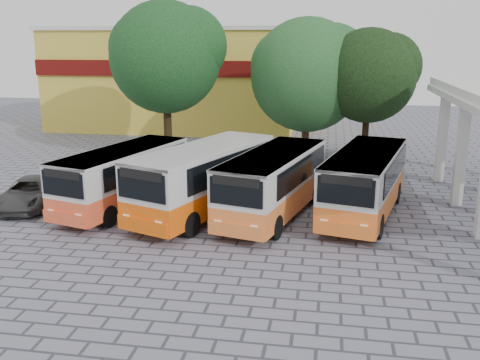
% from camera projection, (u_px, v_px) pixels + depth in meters
% --- Properties ---
extents(ground, '(90.00, 90.00, 0.00)m').
position_uv_depth(ground, '(271.00, 242.00, 19.97)').
color(ground, slate).
rests_on(ground, ground).
extents(shophouse_block, '(20.40, 10.40, 8.30)m').
position_uv_depth(shophouse_block, '(177.00, 78.00, 45.45)').
color(shophouse_block, gold).
rests_on(shophouse_block, ground).
extents(bus_far_left, '(4.15, 7.86, 2.68)m').
position_uv_depth(bus_far_left, '(123.00, 174.00, 23.69)').
color(bus_far_left, '#F1552B').
rests_on(bus_far_left, ground).
extents(bus_centre_left, '(5.18, 8.72, 2.94)m').
position_uv_depth(bus_centre_left, '(204.00, 176.00, 22.83)').
color(bus_centre_left, '#F35806').
rests_on(bus_centre_left, ground).
extents(bus_centre_right, '(4.16, 8.13, 2.78)m').
position_uv_depth(bus_centre_right, '(274.00, 180.00, 22.49)').
color(bus_centre_right, orange).
rests_on(bus_centre_right, ground).
extents(bus_far_right, '(4.13, 8.18, 2.80)m').
position_uv_depth(bus_far_right, '(365.00, 179.00, 22.59)').
color(bus_far_right, orange).
rests_on(bus_far_right, ground).
extents(tree_left, '(7.04, 6.71, 9.65)m').
position_uv_depth(tree_left, '(167.00, 54.00, 32.03)').
color(tree_left, '#2F2211').
rests_on(tree_left, ground).
extents(tree_middle, '(7.37, 7.02, 8.71)m').
position_uv_depth(tree_middle, '(309.00, 71.00, 32.94)').
color(tree_middle, '#492F1E').
rests_on(tree_middle, ground).
extents(tree_right, '(5.85, 5.57, 8.05)m').
position_uv_depth(tree_right, '(370.00, 73.00, 31.50)').
color(tree_right, black).
rests_on(tree_right, ground).
extents(parked_car, '(2.95, 4.90, 1.27)m').
position_uv_depth(parked_car, '(30.00, 193.00, 24.14)').
color(parked_car, '#393939').
rests_on(parked_car, ground).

